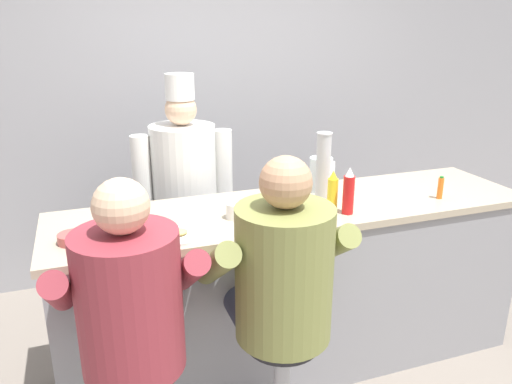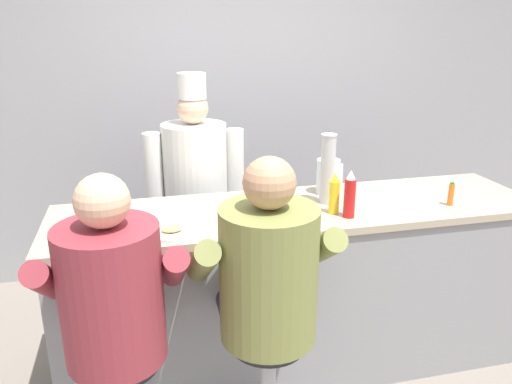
% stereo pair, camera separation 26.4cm
% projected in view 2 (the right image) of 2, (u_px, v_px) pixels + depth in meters
% --- Properties ---
extents(wall_back, '(10.00, 0.06, 2.70)m').
position_uv_depth(wall_back, '(243.00, 105.00, 4.05)').
color(wall_back, '#99999E').
rests_on(wall_back, ground_plane).
extents(diner_counter, '(2.72, 0.71, 1.01)m').
position_uv_depth(diner_counter, '(298.00, 287.00, 2.93)').
color(diner_counter, gray).
rests_on(diner_counter, ground_plane).
extents(ketchup_bottle_red, '(0.06, 0.06, 0.26)m').
position_uv_depth(ketchup_bottle_red, '(350.00, 195.00, 2.59)').
color(ketchup_bottle_red, red).
rests_on(ketchup_bottle_red, diner_counter).
extents(mustard_bottle_yellow, '(0.06, 0.06, 0.22)m').
position_uv_depth(mustard_bottle_yellow, '(334.00, 194.00, 2.65)').
color(mustard_bottle_yellow, yellow).
rests_on(mustard_bottle_yellow, diner_counter).
extents(hot_sauce_bottle_orange, '(0.03, 0.03, 0.13)m').
position_uv_depth(hot_sauce_bottle_orange, '(451.00, 194.00, 2.78)').
color(hot_sauce_bottle_orange, orange).
rests_on(hot_sauce_bottle_orange, diner_counter).
extents(water_pitcher_clear, '(0.16, 0.14, 0.21)m').
position_uv_depth(water_pitcher_clear, '(328.00, 176.00, 2.97)').
color(water_pitcher_clear, silver).
rests_on(water_pitcher_clear, diner_counter).
extents(breakfast_plate, '(0.22, 0.22, 0.04)m').
position_uv_depth(breakfast_plate, '(172.00, 232.00, 2.40)').
color(breakfast_plate, white).
rests_on(breakfast_plate, diner_counter).
extents(cereal_bowl, '(0.13, 0.13, 0.05)m').
position_uv_depth(cereal_bowl, '(72.00, 230.00, 2.40)').
color(cereal_bowl, '#B24C47').
rests_on(cereal_bowl, diner_counter).
extents(coffee_mug_white, '(0.14, 0.09, 0.08)m').
position_uv_depth(coffee_mug_white, '(234.00, 210.00, 2.61)').
color(coffee_mug_white, white).
rests_on(coffee_mug_white, diner_counter).
extents(cup_stack_steel, '(0.09, 0.09, 0.40)m').
position_uv_depth(cup_stack_steel, '(328.00, 169.00, 2.78)').
color(cup_stack_steel, '#B7BABF').
rests_on(cup_stack_steel, diner_counter).
extents(diner_seated_maroon, '(0.62, 0.61, 1.46)m').
position_uv_depth(diner_seated_maroon, '(113.00, 300.00, 2.02)').
color(diner_seated_maroon, '#B2B5BA').
rests_on(diner_seated_maroon, ground_plane).
extents(diner_seated_olive, '(0.64, 0.63, 1.49)m').
position_uv_depth(diner_seated_olive, '(266.00, 280.00, 2.15)').
color(diner_seated_olive, '#B2B5BA').
rests_on(diner_seated_olive, ground_plane).
extents(cook_in_whites_near, '(0.66, 0.42, 1.69)m').
position_uv_depth(cook_in_whites_near, '(196.00, 189.00, 3.35)').
color(cook_in_whites_near, '#232328').
rests_on(cook_in_whites_near, ground_plane).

